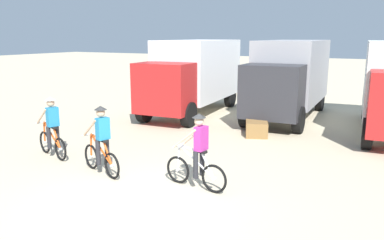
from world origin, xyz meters
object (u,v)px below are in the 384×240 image
at_px(box_truck_avon_van, 194,73).
at_px(cyclist_cowboy_hat, 101,143).
at_px(cyclist_orange_shirt, 52,129).
at_px(supply_crate, 257,129).
at_px(cyclist_near_camera, 197,154).
at_px(box_truck_grey_hauler, 289,75).

distance_m(box_truck_avon_van, cyclist_cowboy_hat, 8.67).
height_order(cyclist_orange_shirt, supply_crate, cyclist_orange_shirt).
xyz_separation_m(cyclist_orange_shirt, cyclist_near_camera, (4.90, -0.17, 0.00)).
bearing_deg(box_truck_grey_hauler, cyclist_cowboy_hat, -104.39).
relative_size(box_truck_grey_hauler, supply_crate, 7.82).
xyz_separation_m(box_truck_grey_hauler, supply_crate, (-0.14, -3.87, -1.60)).
bearing_deg(supply_crate, cyclist_near_camera, -86.44).
height_order(box_truck_avon_van, box_truck_grey_hauler, same).
height_order(box_truck_grey_hauler, cyclist_cowboy_hat, box_truck_grey_hauler).
bearing_deg(box_truck_avon_van, box_truck_grey_hauler, 14.34).
bearing_deg(box_truck_avon_van, supply_crate, -34.91).
relative_size(box_truck_avon_van, cyclist_orange_shirt, 3.77).
relative_size(box_truck_avon_van, cyclist_cowboy_hat, 3.77).
xyz_separation_m(box_truck_avon_van, cyclist_orange_shirt, (-0.55, -7.98, -1.03)).
bearing_deg(cyclist_near_camera, cyclist_cowboy_hat, -173.71).
bearing_deg(cyclist_near_camera, cyclist_orange_shirt, 178.03).
relative_size(cyclist_orange_shirt, supply_crate, 2.09).
relative_size(cyclist_cowboy_hat, supply_crate, 2.09).
bearing_deg(box_truck_grey_hauler, supply_crate, -92.05).
distance_m(cyclist_cowboy_hat, cyclist_near_camera, 2.65).
bearing_deg(cyclist_cowboy_hat, box_truck_avon_van, 101.53).
bearing_deg(box_truck_grey_hauler, cyclist_near_camera, -88.79).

